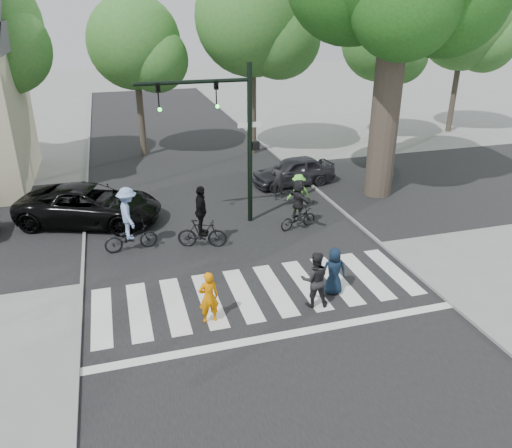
{
  "coord_description": "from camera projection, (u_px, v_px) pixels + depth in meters",
  "views": [
    {
      "loc": [
        -3.66,
        -11.17,
        7.86
      ],
      "look_at": [
        0.5,
        3.0,
        1.3
      ],
      "focal_mm": 35.0,
      "sensor_mm": 36.0,
      "label": 1
    }
  ],
  "objects": [
    {
      "name": "bystander_dark",
      "position": [
        278.0,
        180.0,
        21.69
      ],
      "size": [
        0.71,
        0.63,
        1.62
      ],
      "primitive_type": "imported",
      "rotation": [
        0.0,
        0.0,
        2.63
      ],
      "color": "black",
      "rests_on": "ground"
    },
    {
      "name": "bg_tree_2",
      "position": [
        140.0,
        47.0,
        25.7
      ],
      "size": [
        5.04,
        4.8,
        8.4
      ],
      "color": "brown",
      "rests_on": "ground"
    },
    {
      "name": "curb_right",
      "position": [
        353.0,
        220.0,
        19.59
      ],
      "size": [
        0.1,
        70.0,
        0.1
      ],
      "primitive_type": "cube",
      "color": "gray",
      "rests_on": "ground"
    },
    {
      "name": "cyclist_right",
      "position": [
        298.0,
        207.0,
        18.65
      ],
      "size": [
        1.62,
        1.5,
        1.95
      ],
      "color": "black",
      "rests_on": "ground"
    },
    {
      "name": "pedestrian_child",
      "position": [
        334.0,
        271.0,
        14.49
      ],
      "size": [
        0.8,
        0.62,
        1.45
      ],
      "primitive_type": "imported",
      "rotation": [
        0.0,
        0.0,
        2.89
      ],
      "color": "black",
      "rests_on": "ground"
    },
    {
      "name": "bg_tree_4",
      "position": [
        386.0,
        45.0,
        28.93
      ],
      "size": [
        4.83,
        4.6,
        8.15
      ],
      "color": "brown",
      "rests_on": "ground"
    },
    {
      "name": "ground",
      "position": [
        269.0,
        310.0,
        13.93
      ],
      "size": [
        120.0,
        120.0,
        0.0
      ],
      "primitive_type": "plane",
      "color": "gray",
      "rests_on": "ground"
    },
    {
      "name": "curb_left",
      "position": [
        83.0,
        253.0,
        16.99
      ],
      "size": [
        0.1,
        70.0,
        0.1
      ],
      "primitive_type": "cube",
      "color": "gray",
      "rests_on": "ground"
    },
    {
      "name": "crosswalk",
      "position": [
        262.0,
        298.0,
        14.5
      ],
      "size": [
        10.0,
        3.85,
        0.01
      ],
      "color": "silver",
      "rests_on": "ground"
    },
    {
      "name": "car_grey",
      "position": [
        293.0,
        171.0,
        23.3
      ],
      "size": [
        4.05,
        1.98,
        1.33
      ],
      "primitive_type": "imported",
      "rotation": [
        0.0,
        0.0,
        -1.46
      ],
      "color": "#2B2B30",
      "rests_on": "ground"
    },
    {
      "name": "bystander_hivis",
      "position": [
        298.0,
        192.0,
        20.37
      ],
      "size": [
        1.06,
        0.69,
        1.54
      ],
      "primitive_type": "imported",
      "rotation": [
        0.0,
        0.0,
        3.27
      ],
      "color": "#63DB3A",
      "rests_on": "ground"
    },
    {
      "name": "cyclist_mid",
      "position": [
        202.0,
        223.0,
        17.18
      ],
      "size": [
        1.79,
        1.13,
        2.25
      ],
      "color": "black",
      "rests_on": "ground"
    },
    {
      "name": "car_suv",
      "position": [
        90.0,
        205.0,
        19.17
      ],
      "size": [
        5.93,
        4.21,
        1.5
      ],
      "primitive_type": "imported",
      "rotation": [
        0.0,
        0.0,
        1.22
      ],
      "color": "black",
      "rests_on": "ground"
    },
    {
      "name": "road_stem",
      "position": [
        228.0,
        237.0,
        18.31
      ],
      "size": [
        10.0,
        70.0,
        0.01
      ],
      "primitive_type": "cube",
      "color": "black",
      "rests_on": "ground"
    },
    {
      "name": "bg_tree_3",
      "position": [
        260.0,
        22.0,
        25.61
      ],
      "size": [
        6.3,
        6.0,
        10.2
      ],
      "color": "brown",
      "rests_on": "ground"
    },
    {
      "name": "pedestrian_adult",
      "position": [
        315.0,
        279.0,
        13.85
      ],
      "size": [
        0.92,
        0.78,
        1.66
      ],
      "primitive_type": "imported",
      "rotation": [
        0.0,
        0.0,
        2.93
      ],
      "color": "black",
      "rests_on": "ground"
    },
    {
      "name": "road_cross",
      "position": [
        211.0,
        207.0,
        20.94
      ],
      "size": [
        70.0,
        10.0,
        0.01
      ],
      "primitive_type": "cube",
      "color": "black",
      "rests_on": "ground"
    },
    {
      "name": "pedestrian_woman",
      "position": [
        209.0,
        297.0,
        13.15
      ],
      "size": [
        0.57,
        0.39,
        1.5
      ],
      "primitive_type": "imported",
      "rotation": [
        0.0,
        0.0,
        3.21
      ],
      "color": "orange",
      "rests_on": "ground"
    },
    {
      "name": "traffic_signal",
      "position": [
        227.0,
        124.0,
        17.87
      ],
      "size": [
        4.45,
        0.29,
        6.0
      ],
      "color": "black",
      "rests_on": "ground"
    },
    {
      "name": "cyclist_left",
      "position": [
        129.0,
        224.0,
        16.93
      ],
      "size": [
        1.87,
        1.24,
        2.29
      ],
      "color": "black",
      "rests_on": "ground"
    },
    {
      "name": "bg_tree_5",
      "position": [
        470.0,
        29.0,
        30.69
      ],
      "size": [
        5.67,
        5.4,
        9.3
      ],
      "color": "brown",
      "rests_on": "ground"
    }
  ]
}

